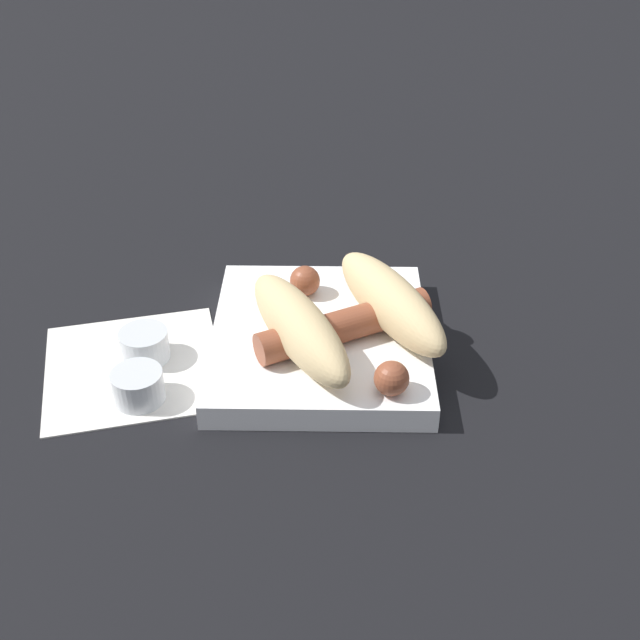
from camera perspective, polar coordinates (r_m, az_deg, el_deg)
The scene contains 8 objects.
ground_plane at distance 0.73m, azimuth 0.00°, elevation -2.14°, with size 3.00×3.00×0.00m, color black.
food_tray at distance 0.72m, azimuth 0.00°, elevation -1.41°, with size 0.21×0.19×0.02m.
bread_roll at distance 0.69m, azimuth 1.87°, elevation 0.42°, with size 0.21×0.19×0.05m.
sausage at distance 0.69m, azimuth 1.76°, elevation -0.39°, with size 0.17×0.16×0.03m.
pickled_veggies at distance 0.76m, azimuth 5.05°, elevation 2.02°, with size 0.03×0.05×0.00m.
napkin at distance 0.72m, azimuth -13.14°, elevation -3.22°, with size 0.18×0.18×0.00m.
condiment_cup_near at distance 0.73m, azimuth -12.35°, elevation -1.91°, with size 0.04×0.04×0.03m.
condiment_cup_far at distance 0.68m, azimuth -12.79°, elevation -4.75°, with size 0.04×0.04×0.03m.
Camera 1 is at (0.58, 0.01, 0.44)m, focal length 45.00 mm.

